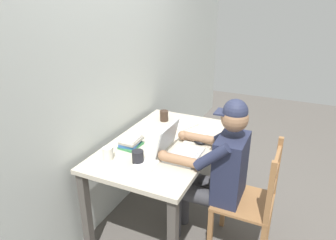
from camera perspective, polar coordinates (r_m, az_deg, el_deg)
The scene contains 15 objects.
ground_plane at distance 2.99m, azimuth -0.66°, elevation -17.13°, with size 8.00×8.00×0.00m, color #56514C.
back_wall at distance 2.62m, azimuth -10.63°, elevation 8.78°, with size 6.00×0.04×2.60m.
desk at distance 2.62m, azimuth -0.72°, elevation -6.01°, with size 1.35×0.82×0.75m.
seated_person at distance 2.38m, azimuth 8.97°, elevation -8.69°, with size 0.50×0.60×1.24m.
wooden_chair at distance 2.46m, azimuth 15.12°, elevation -14.43°, with size 0.42×0.42×0.94m.
laptop at distance 2.36m, azimuth 1.81°, elevation -5.23°, with size 0.33×0.29×0.23m.
computer_mouse at distance 2.55m, azimuth 5.88°, elevation -4.11°, with size 0.06×0.10×0.03m, color black.
coffee_mug_white at distance 2.34m, azimuth -11.09°, elevation -6.08°, with size 0.11×0.07×0.10m.
coffee_mug_dark at distance 2.27m, azimuth -5.59°, elevation -6.75°, with size 0.12×0.09×0.09m.
coffee_mug_spare at distance 2.98m, azimuth -0.72°, elevation 0.81°, with size 0.12×0.08×0.10m.
book_stack_main at distance 2.51m, azimuth -6.88°, elevation -4.07°, with size 0.19×0.16×0.08m.
paper_pile_near_laptop at distance 2.24m, azimuth -4.34°, elevation -8.42°, with size 0.20×0.16×0.01m, color white.
paper_pile_back_corner at distance 2.65m, azimuth 5.18°, elevation -3.28°, with size 0.22×0.17×0.01m, color silver.
paper_pile_side at distance 2.88m, azimuth 2.81°, elevation -0.93°, with size 0.22×0.18×0.02m, color silver.
landscape_photo_print at distance 2.73m, azimuth 0.31°, elevation -2.46°, with size 0.13×0.09×0.00m, color gold.
Camera 1 is at (-2.07, -1.00, 1.90)m, focal length 32.87 mm.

